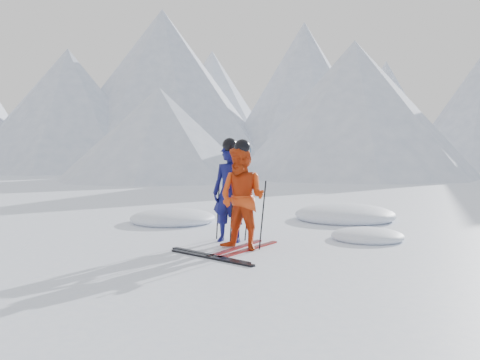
% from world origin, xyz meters
% --- Properties ---
extents(ground, '(160.00, 160.00, 0.00)m').
position_xyz_m(ground, '(0.00, 0.00, 0.00)').
color(ground, white).
rests_on(ground, ground).
extents(skier_blue, '(0.64, 0.43, 1.75)m').
position_xyz_m(skier_blue, '(-1.51, 0.28, 0.87)').
color(skier_blue, '#0D0F50').
rests_on(skier_blue, ground).
extents(skier_red, '(0.92, 0.77, 1.70)m').
position_xyz_m(skier_red, '(-1.01, -0.33, 0.85)').
color(skier_red, red).
rests_on(skier_red, ground).
extents(pole_blue_left, '(0.12, 0.08, 1.16)m').
position_xyz_m(pole_blue_left, '(-1.81, 0.43, 0.58)').
color(pole_blue_left, black).
rests_on(pole_blue_left, ground).
extents(pole_blue_right, '(0.12, 0.07, 1.16)m').
position_xyz_m(pole_blue_right, '(-1.26, 0.53, 0.58)').
color(pole_blue_right, black).
rests_on(pole_blue_right, ground).
extents(pole_red_left, '(0.12, 0.09, 1.13)m').
position_xyz_m(pole_red_left, '(-1.31, -0.08, 0.57)').
color(pole_red_left, black).
rests_on(pole_red_left, ground).
extents(pole_red_right, '(0.12, 0.08, 1.13)m').
position_xyz_m(pole_red_right, '(-0.71, -0.18, 0.57)').
color(pole_red_right, black).
rests_on(pole_red_right, ground).
extents(ski_worn_left, '(0.29, 1.70, 0.03)m').
position_xyz_m(ski_worn_left, '(-1.13, -0.33, 0.01)').
color(ski_worn_left, black).
rests_on(ski_worn_left, ground).
extents(ski_worn_right, '(0.41, 1.69, 0.03)m').
position_xyz_m(ski_worn_right, '(-0.89, -0.33, 0.01)').
color(ski_worn_right, black).
rests_on(ski_worn_right, ground).
extents(ski_loose_a, '(1.62, 0.70, 0.03)m').
position_xyz_m(ski_loose_a, '(-1.28, -1.01, 0.01)').
color(ski_loose_a, black).
rests_on(ski_loose_a, ground).
extents(ski_loose_b, '(1.63, 0.65, 0.03)m').
position_xyz_m(ski_loose_b, '(-1.18, -1.16, 0.01)').
color(ski_loose_b, black).
rests_on(ski_loose_b, ground).
extents(snow_lumps, '(9.22, 6.54, 0.52)m').
position_xyz_m(snow_lumps, '(-0.88, 2.92, 0.00)').
color(snow_lumps, white).
rests_on(snow_lumps, ground).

